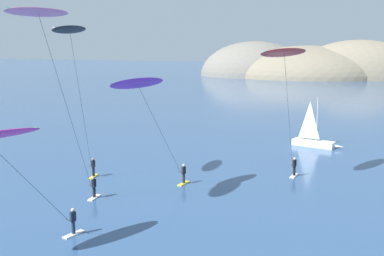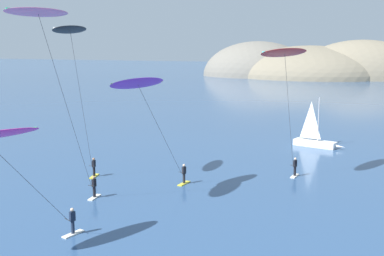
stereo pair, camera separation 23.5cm
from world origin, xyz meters
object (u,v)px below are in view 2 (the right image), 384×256
(kitesurfer_red, at_px, (285,61))
(kitesurfer_purple, at_px, (142,92))
(kitesurfer_pink, at_px, (43,27))
(kitesurfer_black, at_px, (73,45))
(sailboat_near, at_px, (318,141))

(kitesurfer_red, xyz_separation_m, kitesurfer_purple, (-9.26, -7.75, -2.18))
(kitesurfer_red, xyz_separation_m, kitesurfer_pink, (-12.91, -14.22, 2.39))
(kitesurfer_red, distance_m, kitesurfer_black, 17.19)
(sailboat_near, distance_m, kitesurfer_purple, 26.45)
(kitesurfer_red, bearing_deg, sailboat_near, 85.00)
(kitesurfer_black, relative_size, kitesurfer_purple, 1.41)
(sailboat_near, relative_size, kitesurfer_purple, 0.64)
(kitesurfer_black, xyz_separation_m, kitesurfer_purple, (6.37, -0.70, -3.44))
(kitesurfer_black, bearing_deg, kitesurfer_pink, -69.18)
(sailboat_near, relative_size, kitesurfer_pink, 0.43)
(sailboat_near, bearing_deg, kitesurfer_pink, -115.75)
(sailboat_near, xyz_separation_m, kitesurfer_pink, (-14.24, -29.54, 11.97))
(kitesurfer_black, xyz_separation_m, kitesurfer_pink, (2.73, -7.17, 1.13))
(sailboat_near, distance_m, kitesurfer_pink, 34.91)
(kitesurfer_pink, bearing_deg, kitesurfer_black, 110.82)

